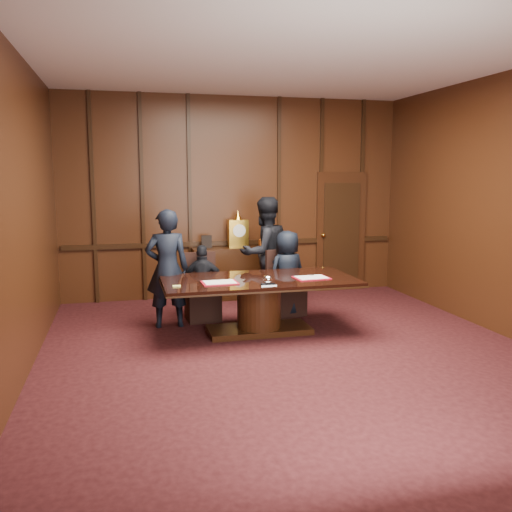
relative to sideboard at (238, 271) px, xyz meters
The scene contains 13 objects.
room 3.36m from the sideboard, 88.80° to the right, with size 7.00×7.04×3.50m.
sideboard is the anchor object (origin of this frame).
conference_table 2.17m from the sideboard, 94.58° to the right, with size 2.62×1.32×0.76m.
folder_left 2.48m from the sideboard, 107.70° to the right, with size 0.47×0.34×0.02m.
folder_right 2.39m from the sideboard, 77.30° to the right, with size 0.48×0.36×0.02m.
inkstand 2.64m from the sideboard, 93.80° to the right, with size 0.20×0.14×0.12m.
notepad 2.78m from the sideboard, 118.35° to the right, with size 0.10×0.07×0.01m, color #F0EF75.
chair_left 1.54m from the sideboard, 122.73° to the right, with size 0.50×0.50×0.99m.
chair_right 1.38m from the sideboard, 69.85° to the right, with size 0.57×0.57×0.99m.
signatory_left 1.59m from the sideboard, 121.19° to the right, with size 0.67×0.28×1.14m, color black.
signatory_right 1.45m from the sideboard, 70.68° to the right, with size 0.64×0.42×1.32m, color black.
witness_left 2.08m from the sideboard, 131.34° to the right, with size 0.61×0.40×1.68m, color black.
witness_right 0.96m from the sideboard, 72.26° to the right, with size 0.88×0.68×1.81m, color black.
Camera 1 is at (-1.96, -5.89, 2.17)m, focal length 38.00 mm.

